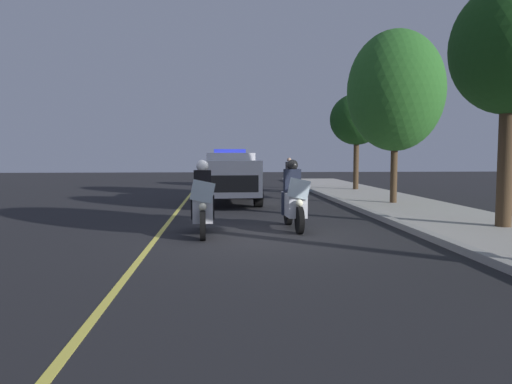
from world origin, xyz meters
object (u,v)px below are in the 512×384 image
(police_motorcycle_lead_left, at_px, (203,204))
(cyclist_background, at_px, (289,175))
(tree_far_back, at_px, (396,91))
(tree_behind_suv, at_px, (357,120))
(police_suv, at_px, (230,175))
(tree_mid_block, at_px, (510,50))
(police_motorcycle_lead_right, at_px, (294,201))

(police_motorcycle_lead_left, bearing_deg, cyclist_background, 163.45)
(cyclist_background, relative_size, tree_far_back, 0.28)
(police_motorcycle_lead_left, relative_size, tree_far_back, 0.35)
(tree_far_back, height_order, tree_behind_suv, tree_far_back)
(tree_behind_suv, bearing_deg, police_motorcycle_lead_left, -29.37)
(police_motorcycle_lead_left, xyz_separation_m, tree_behind_suv, (-12.83, 7.22, 2.89))
(police_motorcycle_lead_left, xyz_separation_m, tree_far_back, (-6.01, 6.68, 3.42))
(police_suv, height_order, tree_behind_suv, tree_behind_suv)
(tree_mid_block, bearing_deg, tree_behind_suv, -179.77)
(police_motorcycle_lead_left, relative_size, tree_behind_suv, 0.45)
(tree_mid_block, bearing_deg, tree_far_back, -174.31)
(tree_far_back, bearing_deg, tree_behind_suv, 175.49)
(tree_far_back, bearing_deg, police_motorcycle_lead_left, -48.04)
(police_motorcycle_lead_left, xyz_separation_m, police_motorcycle_lead_right, (-0.68, 2.21, 0.00))
(tree_far_back, distance_m, tree_behind_suv, 6.86)
(police_motorcycle_lead_left, distance_m, tree_mid_block, 8.12)
(tree_mid_block, distance_m, tree_behind_suv, 12.74)
(police_suv, bearing_deg, tree_mid_block, 42.45)
(police_motorcycle_lead_left, height_order, police_motorcycle_lead_right, same)
(tree_far_back, bearing_deg, cyclist_background, -157.25)
(police_motorcycle_lead_right, xyz_separation_m, police_suv, (-6.54, -1.45, 0.37))
(tree_far_back, xyz_separation_m, tree_behind_suv, (-6.82, 0.54, -0.53))
(police_suv, bearing_deg, police_motorcycle_lead_left, -5.97)
(police_motorcycle_lead_right, bearing_deg, police_suv, -167.49)
(police_motorcycle_lead_left, relative_size, tree_mid_block, 0.37)
(cyclist_background, height_order, tree_mid_block, tree_mid_block)
(police_motorcycle_lead_left, distance_m, police_motorcycle_lead_right, 2.31)
(police_motorcycle_lead_right, relative_size, cyclist_background, 1.22)
(police_motorcycle_lead_left, distance_m, cyclist_background, 13.40)
(police_suv, xyz_separation_m, tree_far_back, (1.22, 5.93, 3.05))
(police_motorcycle_lead_left, distance_m, tree_far_back, 9.61)
(police_motorcycle_lead_right, bearing_deg, police_motorcycle_lead_left, -72.79)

